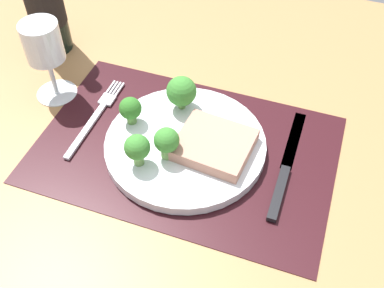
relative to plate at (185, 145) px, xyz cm
name	(u,v)px	position (x,y,z in cm)	size (l,w,h in cm)	color
ground_plane	(185,155)	(0.00, 0.00, -2.60)	(140.00, 110.00, 3.00)	#996D42
placemat	(185,149)	(0.00, 0.00, -0.95)	(46.84, 30.95, 0.30)	black
plate	(185,145)	(0.00, 0.00, 0.00)	(25.41, 25.41, 1.60)	silver
steak	(215,143)	(4.70, 0.34, 1.80)	(11.20, 10.02, 2.01)	tan
broccoli_near_steak	(181,91)	(-3.20, 7.10, 4.31)	(4.97, 4.97, 6.04)	#5B8942
broccoli_center	(130,109)	(-9.66, 1.18, 3.64)	(3.63, 3.63, 4.82)	#5B8942
broccoli_back_left	(137,148)	(-5.03, -6.42, 4.18)	(3.87, 3.87, 5.51)	#6B994C
broccoli_near_fork	(167,141)	(-1.54, -3.67, 4.06)	(3.85, 3.85, 5.47)	#6B994C
fork	(96,116)	(-16.67, 1.42, -0.55)	(2.40, 19.20, 0.50)	silver
knife	(285,171)	(15.94, 0.53, -0.50)	(1.80, 23.00, 0.80)	black
wine_glass	(44,48)	(-26.19, 4.81, 8.90)	(7.12, 7.12, 14.43)	silver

